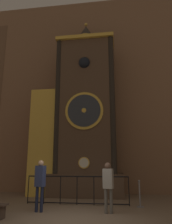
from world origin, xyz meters
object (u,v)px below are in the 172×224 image
at_px(stanchion_post, 140,198).
at_px(visitor_near, 40,180).
at_px(clock_tower, 78,117).
at_px(visitor_far, 108,182).

bearing_deg(stanchion_post, visitor_near, -158.58).
height_order(clock_tower, visitor_near, clock_tower).
height_order(visitor_near, stanchion_post, visitor_near).
bearing_deg(visitor_near, clock_tower, 96.30).
distance_m(clock_tower, visitor_far, 5.29).
distance_m(visitor_far, stanchion_post, 1.89).
height_order(visitor_far, stanchion_post, visitor_far).
xyz_separation_m(visitor_near, stanchion_post, (3.63, 1.42, -0.74)).
height_order(clock_tower, visitor_far, clock_tower).
bearing_deg(clock_tower, stanchion_post, -40.58).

